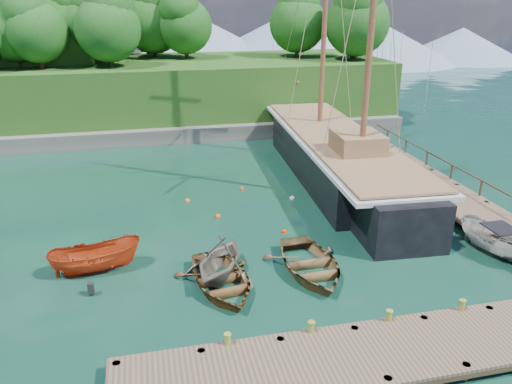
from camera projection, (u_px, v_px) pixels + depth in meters
ground at (295, 271)px, 22.75m from camera, size 160.00×160.00×0.00m
dock_near at (407, 349)px, 17.11m from camera, size 20.00×3.20×1.10m
dock_east at (438, 188)px, 31.32m from camera, size 3.20×24.00×1.10m
bollard_0 at (228, 359)px, 17.29m from camera, size 0.26×0.26×0.45m
bollard_1 at (310, 346)px, 17.92m from camera, size 0.26×0.26×0.45m
bollard_2 at (387, 334)px, 18.54m from camera, size 0.26×0.26×0.45m
bollard_3 at (459, 323)px, 19.16m from camera, size 0.26×0.26×0.45m
rowboat_0 at (222, 288)px, 21.48m from camera, size 4.17×5.34×1.01m
rowboat_1 at (220, 277)px, 22.29m from camera, size 4.88×5.08×2.06m
rowboat_2 at (310, 272)px, 22.68m from camera, size 3.75×5.17×1.05m
motorboat_orange at (97, 271)px, 22.79m from camera, size 4.25×2.00×1.58m
cabin_boat_white at (496, 254)px, 24.24m from camera, size 2.74×4.55×1.65m
schooner at (337, 160)px, 34.22m from camera, size 6.78×29.87×22.29m
mooring_buoy_0 at (115, 248)px, 24.82m from camera, size 0.32×0.32×0.32m
mooring_buoy_1 at (218, 217)px, 28.32m from camera, size 0.35×0.35×0.35m
mooring_buoy_2 at (284, 232)px, 26.51m from camera, size 0.30×0.30×0.30m
mooring_buoy_3 at (292, 199)px, 30.88m from camera, size 0.33×0.33×0.33m
mooring_buoy_4 at (187, 201)px, 30.50m from camera, size 0.33×0.33×0.33m
mooring_buoy_5 at (242, 189)px, 32.37m from camera, size 0.33×0.33×0.33m
headland at (66, 67)px, 46.48m from camera, size 51.00×19.31×12.90m
distant_ridge at (200, 42)px, 85.51m from camera, size 117.00×40.00×10.00m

